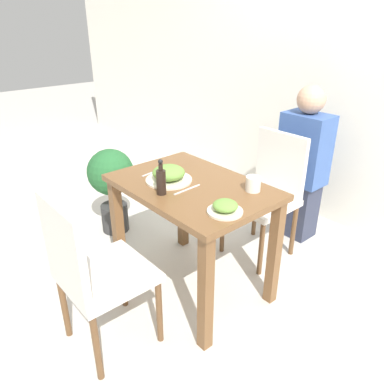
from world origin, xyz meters
The scene contains 13 objects.
ground_plane centered at (0.00, 0.00, 0.00)m, with size 16.00×16.00×0.00m, color beige.
wall_back centered at (0.00, 1.48, 1.30)m, with size 8.00×0.05×2.60m.
dining_table centered at (0.00, 0.00, 0.59)m, with size 0.94×0.65×0.72m.
chair_near centered at (0.05, -0.69, 0.49)m, with size 0.42×0.42×0.88m.
chair_far centered at (0.03, 0.68, 0.49)m, with size 0.42×0.42×0.88m.
food_plate centered at (-0.12, -0.07, 0.76)m, with size 0.27×0.27×0.09m.
side_plate centered at (0.36, -0.10, 0.75)m, with size 0.18×0.18×0.07m.
drink_cup centered at (0.29, 0.20, 0.76)m, with size 0.08×0.08×0.08m.
sauce_bottle centered at (-0.01, -0.21, 0.80)m, with size 0.05×0.05×0.20m.
fork_utensil centered at (-0.29, -0.07, 0.73)m, with size 0.03×0.17×0.00m.
spoon_utensil centered at (0.04, -0.07, 0.73)m, with size 0.02×0.19×0.00m.
potted_plant_left centered at (-0.94, -0.01, 0.44)m, with size 0.36×0.36×0.69m.
person_figure centered at (0.04, 1.06, 0.58)m, with size 0.34×0.22×1.17m.
Camera 1 is at (1.48, -1.28, 1.60)m, focal length 35.00 mm.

